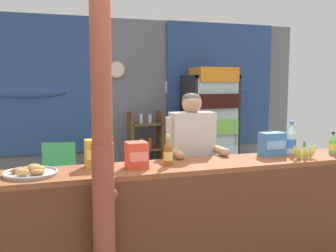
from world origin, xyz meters
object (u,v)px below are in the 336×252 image
Objects in this scene: stall_counter at (198,211)px; shopkeeper at (192,152)px; bottle_shelf_rack at (146,151)px; soda_bottle_lime_soda at (333,144)px; timber_post at (103,151)px; soda_bottle_iced_tea at (168,152)px; snack_box_biscuit at (272,144)px; snack_box_choco_powder at (97,153)px; drink_fridge at (211,125)px; plastic_lawn_chair at (57,173)px; soda_bottle_water at (291,140)px; banana_bunch at (304,152)px; snack_box_crackers at (137,155)px; pastry_tray at (30,172)px.

shopkeeper reaches higher than stall_counter.
soda_bottle_lime_soda is at bearing -63.67° from bottle_shelf_rack.
timber_post is 0.70m from soda_bottle_iced_tea.
timber_post reaches higher than bottle_shelf_rack.
snack_box_biscuit is (1.04, 0.10, -0.00)m from soda_bottle_iced_tea.
shopkeeper reaches higher than snack_box_choco_powder.
soda_bottle_lime_soda is at bearing -19.95° from shopkeeper.
soda_bottle_iced_tea reaches higher than snack_box_biscuit.
drink_fridge is 1.20× the size of shopkeeper.
bottle_shelf_rack is 1.32m from plastic_lawn_chair.
drink_fridge is 2.24m from plastic_lawn_chair.
timber_post is 1.94m from soda_bottle_water.
shopkeeper reaches higher than snack_box_biscuit.
plastic_lawn_chair is 2.22m from soda_bottle_iced_tea.
drink_fridge is at bearing 5.02° from plastic_lawn_chair.
snack_box_choco_powder is 1.80m from banana_bunch.
timber_post is at bearing -132.30° from snack_box_crackers.
snack_box_biscuit is 0.83× the size of banana_bunch.
snack_box_crackers is (-0.72, -2.40, 0.43)m from bottle_shelf_rack.
plastic_lawn_chair is 1.99m from shopkeeper.
plastic_lawn_chair is at bearing 140.65° from soda_bottle_lime_soda.
bottle_shelf_rack is 2.51m from snack_box_choco_powder.
snack_box_choco_powder is at bearing 166.78° from soda_bottle_iced_tea.
timber_post reaches higher than pastry_tray.
snack_box_biscuit reaches higher than banana_bunch.
soda_bottle_iced_tea is at bearing -130.66° from shopkeeper.
bottle_shelf_rack is (1.05, 2.75, -0.54)m from timber_post.
soda_bottle_lime_soda is (2.43, -1.99, 0.54)m from plastic_lawn_chair.
shopkeeper reaches higher than banana_bunch.
drink_fridge is at bearing 86.00° from banana_bunch.
banana_bunch reaches higher than plastic_lawn_chair.
drink_fridge is 7.17× the size of soda_bottle_iced_tea.
soda_bottle_water is at bearing 6.46° from soda_bottle_iced_tea.
timber_post is 0.49m from snack_box_crackers.
stall_counter is 1.19m from soda_bottle_water.
soda_bottle_water reaches higher than bottle_shelf_rack.
soda_bottle_lime_soda is at bearing 0.37° from snack_box_crackers.
snack_box_choco_powder is at bearing 13.95° from pastry_tray.
bottle_shelf_rack is at bearing 116.33° from soda_bottle_lime_soda.
snack_box_choco_powder is at bearing 176.61° from soda_bottle_lime_soda.
stall_counter is 3.71× the size of plastic_lawn_chair.
drink_fridge is at bearing 60.05° from shopkeeper.
banana_bunch is (0.19, -0.22, -0.05)m from snack_box_biscuit.
bottle_shelf_rack reaches higher than banana_bunch.
bottle_shelf_rack reaches higher than pastry_tray.
drink_fridge reaches higher than bottle_shelf_rack.
drink_fridge is at bearing -12.43° from bottle_shelf_rack.
bottle_shelf_rack is 2.65m from banana_bunch.
shopkeeper is (0.98, 0.82, -0.21)m from timber_post.
shopkeeper is at bearing 160.05° from soda_bottle_lime_soda.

